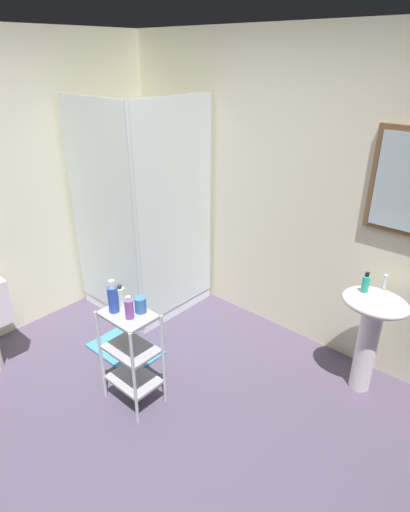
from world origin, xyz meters
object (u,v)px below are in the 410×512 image
object	(u,v)px
storage_cart	(131,351)
conditioner_bottle_purple	(129,308)
shower_stall	(145,264)
rinse_cup	(140,305)
hand_soap_bottle	(366,283)
pedestal_sink	(371,323)
lotion_bottle_white	(120,297)
shampoo_bottle_blue	(113,298)
bath_mat	(126,349)

from	to	relation	value
storage_cart	conditioner_bottle_purple	bearing A→B (deg)	-22.86
shower_stall	storage_cart	size ratio (longest dim) A/B	2.70
shower_stall	rinse_cup	world-z (taller)	shower_stall
hand_soap_bottle	conditioner_bottle_purple	size ratio (longest dim) A/B	0.91
storage_cart	hand_soap_bottle	bearing A→B (deg)	47.89
storage_cart	conditioner_bottle_purple	xyz separation A→B (m)	(0.05, -0.02, 0.37)
pedestal_sink	lotion_bottle_white	distance (m)	1.76
lotion_bottle_white	shampoo_bottle_blue	size ratio (longest dim) A/B	0.68
rinse_cup	shower_stall	bearing A→B (deg)	138.63
conditioner_bottle_purple	lotion_bottle_white	distance (m)	0.17
shower_stall	storage_cart	xyz separation A→B (m)	(0.91, -0.92, -0.03)
shampoo_bottle_blue	lotion_bottle_white	bearing A→B (deg)	106.15
lotion_bottle_white	shower_stall	bearing A→B (deg)	132.14
shower_stall	lotion_bottle_white	size ratio (longest dim) A/B	12.51
storage_cart	hand_soap_bottle	xyz separation A→B (m)	(1.09, 1.20, 0.44)
shower_stall	hand_soap_bottle	bearing A→B (deg)	8.20
hand_soap_bottle	conditioner_bottle_purple	distance (m)	1.61
lotion_bottle_white	hand_soap_bottle	bearing A→B (deg)	44.26
hand_soap_bottle	lotion_bottle_white	bearing A→B (deg)	-135.74
storage_cart	conditioner_bottle_purple	world-z (taller)	conditioner_bottle_purple
hand_soap_bottle	shampoo_bottle_blue	size ratio (longest dim) A/B	0.62
hand_soap_bottle	rinse_cup	world-z (taller)	hand_soap_bottle
shower_stall	pedestal_sink	bearing A→B (deg)	8.28
pedestal_sink	hand_soap_bottle	bearing A→B (deg)	-169.92
pedestal_sink	shampoo_bottle_blue	distance (m)	1.80
conditioner_bottle_purple	rinse_cup	distance (m)	0.10
shower_stall	rinse_cup	size ratio (longest dim) A/B	18.73
storage_cart	bath_mat	size ratio (longest dim) A/B	1.23
storage_cart	bath_mat	bearing A→B (deg)	148.39
lotion_bottle_white	shampoo_bottle_blue	bearing A→B (deg)	-73.85
conditioner_bottle_purple	lotion_bottle_white	size ratio (longest dim) A/B	1.01
lotion_bottle_white	rinse_cup	size ratio (longest dim) A/B	1.50
storage_cart	pedestal_sink	bearing A→B (deg)	46.12
hand_soap_bottle	shower_stall	bearing A→B (deg)	-171.80
rinse_cup	bath_mat	distance (m)	0.99
conditioner_bottle_purple	bath_mat	size ratio (longest dim) A/B	0.27
shower_stall	hand_soap_bottle	distance (m)	2.06
storage_cart	shampoo_bottle_blue	distance (m)	0.42
shower_stall	storage_cart	world-z (taller)	shower_stall
hand_soap_bottle	lotion_bottle_white	world-z (taller)	hand_soap_bottle
conditioner_bottle_purple	hand_soap_bottle	bearing A→B (deg)	49.66
shampoo_bottle_blue	bath_mat	world-z (taller)	shampoo_bottle_blue
shower_stall	conditioner_bottle_purple	size ratio (longest dim) A/B	12.44
storage_cart	conditioner_bottle_purple	distance (m)	0.38
pedestal_sink	storage_cart	size ratio (longest dim) A/B	1.09
shower_stall	hand_soap_bottle	xyz separation A→B (m)	(2.00, 0.29, 0.41)
storage_cart	rinse_cup	distance (m)	0.37
shower_stall	conditioner_bottle_purple	bearing A→B (deg)	-44.35
shower_stall	conditioner_bottle_purple	world-z (taller)	shower_stall
pedestal_sink	conditioner_bottle_purple	bearing A→B (deg)	-132.20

